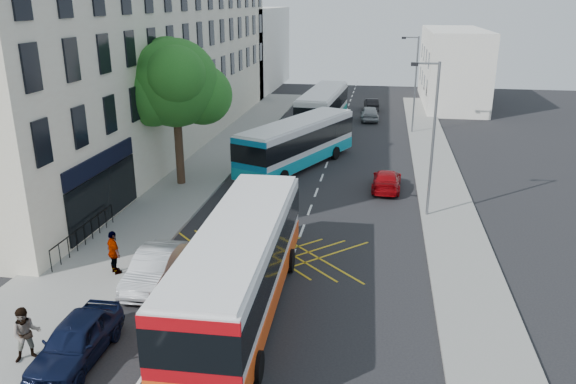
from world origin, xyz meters
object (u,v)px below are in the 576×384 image
at_px(bus_mid, 297,143).
at_px(bus_far, 323,108).
at_px(pedestrian_far, 114,252).
at_px(distant_car_grey, 330,107).
at_px(street_tree, 175,84).
at_px(motorbike, 222,323).
at_px(parked_car_blue, 76,340).
at_px(red_hatchback, 387,180).
at_px(parked_car_silver, 155,268).
at_px(pedestrian_near, 26,334).
at_px(lamp_far, 414,80).
at_px(distant_car_silver, 370,113).
at_px(lamp_near, 432,132).
at_px(bus_near, 240,266).
at_px(distant_car_dark, 371,104).

bearing_deg(bus_mid, bus_far, 111.32).
bearing_deg(pedestrian_far, distant_car_grey, -56.25).
height_order(street_tree, bus_mid, street_tree).
bearing_deg(motorbike, bus_far, 102.85).
height_order(parked_car_blue, red_hatchback, parked_car_blue).
height_order(parked_car_silver, pedestrian_near, pedestrian_near).
xyz_separation_m(bus_far, motorbike, (0.44, -34.58, -0.79)).
distance_m(lamp_far, parked_car_blue, 36.89).
bearing_deg(parked_car_blue, street_tree, 98.55).
bearing_deg(red_hatchback, distant_car_silver, -83.15).
relative_size(motorbike, distant_car_grey, 0.54).
xyz_separation_m(distant_car_silver, pedestrian_near, (-9.50, -40.11, 0.37)).
distance_m(lamp_far, distant_car_silver, 7.31).
bearing_deg(bus_far, distant_car_grey, 93.76).
height_order(bus_far, parked_car_silver, bus_far).
xyz_separation_m(parked_car_silver, distant_car_silver, (7.61, 34.41, -0.01)).
relative_size(motorbike, pedestrian_near, 1.28).
distance_m(lamp_near, bus_far, 22.75).
height_order(motorbike, red_hatchback, motorbike).
height_order(street_tree, red_hatchback, street_tree).
height_order(bus_mid, parked_car_silver, bus_mid).
relative_size(motorbike, pedestrian_far, 1.25).
xyz_separation_m(bus_near, bus_mid, (-0.79, 19.03, -0.11)).
relative_size(motorbike, distant_car_dark, 0.64).
relative_size(parked_car_blue, distant_car_grey, 0.96).
height_order(bus_mid, motorbike, bus_mid).
relative_size(bus_near, distant_car_silver, 2.99).
height_order(lamp_far, distant_car_silver, lamp_far).
bearing_deg(pedestrian_near, motorbike, -17.07).
bearing_deg(red_hatchback, bus_far, -68.92).
distance_m(street_tree, distant_car_silver, 25.21).
relative_size(distant_car_grey, distant_car_silver, 1.06).
relative_size(bus_mid, pedestrian_far, 6.14).
bearing_deg(bus_near, bus_mid, 90.80).
bearing_deg(motorbike, red_hatchback, 85.37).
bearing_deg(motorbike, lamp_far, 89.69).
bearing_deg(pedestrian_far, parked_car_blue, 146.08).
bearing_deg(parked_car_silver, distant_car_grey, 83.19).
relative_size(bus_far, distant_car_silver, 2.97).
bearing_deg(motorbike, bus_mid, 104.22).
distance_m(bus_far, distant_car_dark, 10.14).
bearing_deg(parked_car_blue, lamp_far, 70.45).
distance_m(lamp_near, parked_car_silver, 15.25).
bearing_deg(parked_car_silver, pedestrian_far, 168.59).
bearing_deg(street_tree, distant_car_silver, 63.39).
xyz_separation_m(distant_car_grey, distant_car_dark, (4.10, 2.49, 0.00)).
relative_size(lamp_near, distant_car_dark, 2.18).
distance_m(distant_car_grey, pedestrian_near, 43.40).
relative_size(lamp_near, pedestrian_far, 4.23).
height_order(motorbike, distant_car_grey, motorbike).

